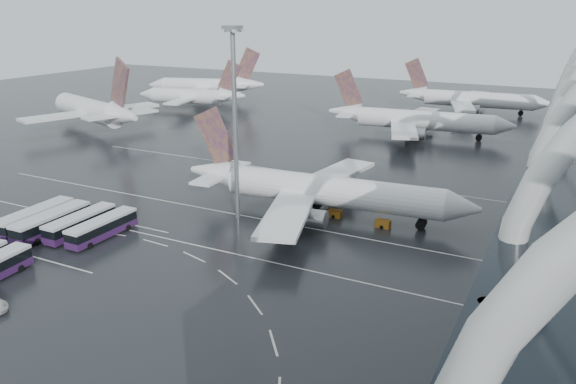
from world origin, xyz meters
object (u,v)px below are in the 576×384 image
at_px(jet_remote_mid, 193,96).
at_px(floodlight_mast, 234,102).
at_px(bus_row_near_c, 80,223).
at_px(airliner_gate_b, 415,120).
at_px(bus_row_near_b, 52,222).
at_px(gse_cart_belly_b, 439,202).
at_px(bus_row_near_a, 35,218).
at_px(jet_remote_far, 208,86).
at_px(gse_cart_belly_a, 383,224).
at_px(airliner_main, 318,190).
at_px(bus_row_near_d, 102,227).
at_px(airliner_gate_c, 470,100).
at_px(gse_cart_belly_c, 335,213).
at_px(jet_remote_west, 94,111).

height_order(jet_remote_mid, floodlight_mast, floodlight_mast).
bearing_deg(bus_row_near_c, airliner_gate_b, -17.28).
xyz_separation_m(bus_row_near_b, gse_cart_belly_b, (51.26, 41.14, -1.30)).
bearing_deg(bus_row_near_a, gse_cart_belly_b, -55.73).
relative_size(jet_remote_far, bus_row_near_c, 3.52).
height_order(gse_cart_belly_a, gse_cart_belly_b, gse_cart_belly_a).
bearing_deg(gse_cart_belly_a, bus_row_near_b, -150.19).
bearing_deg(gse_cart_belly_b, airliner_main, -140.55).
distance_m(bus_row_near_d, gse_cart_belly_a, 44.29).
height_order(airliner_main, bus_row_near_d, airliner_main).
bearing_deg(airliner_gate_c, airliner_main, -96.06).
height_order(floodlight_mast, gse_cart_belly_a, floodlight_mast).
bearing_deg(floodlight_mast, airliner_gate_c, 82.25).
xyz_separation_m(jet_remote_far, bus_row_near_b, (56.15, -123.43, -3.31)).
distance_m(jet_remote_far, gse_cart_belly_b, 135.39).
height_order(floodlight_mast, gse_cart_belly_c, floodlight_mast).
bearing_deg(gse_cart_belly_a, bus_row_near_a, -152.12).
relative_size(bus_row_near_d, floodlight_mast, 0.40).
height_order(airliner_gate_b, jet_remote_far, jet_remote_far).
xyz_separation_m(airliner_gate_c, bus_row_near_c, (-34.72, -138.42, -2.67)).
height_order(jet_remote_mid, bus_row_near_c, jet_remote_mid).
distance_m(bus_row_near_b, bus_row_near_d, 8.70).
distance_m(airliner_main, bus_row_near_c, 38.84).
relative_size(airliner_gate_b, gse_cart_belly_b, 24.88).
distance_m(jet_remote_mid, gse_cart_belly_b, 117.34).
height_order(floodlight_mast, gse_cart_belly_b, floodlight_mast).
distance_m(bus_row_near_c, gse_cart_belly_a, 48.15).
distance_m(airliner_gate_c, bus_row_near_c, 142.73).
relative_size(jet_remote_mid, gse_cart_belly_a, 16.93).
bearing_deg(floodlight_mast, jet_remote_far, 127.00).
xyz_separation_m(bus_row_near_a, gse_cart_belly_b, (55.00, 41.12, -1.32)).
xyz_separation_m(airliner_main, bus_row_near_d, (-25.42, -24.52, -2.67)).
xyz_separation_m(bus_row_near_c, gse_cart_belly_a, (41.63, 24.17, -1.09)).
distance_m(bus_row_near_a, bus_row_near_c, 8.03).
height_order(airliner_main, jet_remote_west, jet_remote_west).
xyz_separation_m(airliner_main, gse_cart_belly_b, (17.43, 14.35, -3.81)).
relative_size(bus_row_near_a, bus_row_near_b, 1.01).
xyz_separation_m(bus_row_near_d, gse_cart_belly_b, (42.86, 38.87, -1.14)).
bearing_deg(airliner_gate_b, jet_remote_mid, 169.03).
relative_size(bus_row_near_d, gse_cart_belly_b, 6.15).
distance_m(jet_remote_west, gse_cart_belly_b, 105.61).
xyz_separation_m(jet_remote_west, jet_remote_far, (-3.81, 62.39, -0.49)).
relative_size(airliner_main, gse_cart_belly_a, 21.87).
bearing_deg(gse_cart_belly_a, airliner_gate_b, 101.16).
distance_m(jet_remote_west, bus_row_near_a, 78.10).
bearing_deg(bus_row_near_b, bus_row_near_d, -76.53).
height_order(airliner_gate_b, bus_row_near_d, airliner_gate_b).
bearing_deg(bus_row_near_d, airliner_main, -45.80).
distance_m(bus_row_near_b, bus_row_near_c, 4.51).
height_order(airliner_gate_c, floodlight_mast, floodlight_mast).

